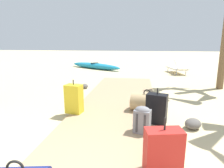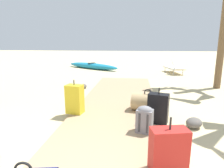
{
  "view_description": "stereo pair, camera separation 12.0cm",
  "coord_description": "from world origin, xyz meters",
  "px_view_note": "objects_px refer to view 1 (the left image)",
  "views": [
    {
      "loc": [
        0.51,
        -0.74,
        1.63
      ],
      "look_at": [
        -0.17,
        4.0,
        0.55
      ],
      "focal_mm": 30.32,
      "sensor_mm": 36.0,
      "label": 1
    },
    {
      "loc": [
        0.39,
        -0.76,
        1.63
      ],
      "look_at": [
        -0.17,
        4.0,
        0.55
      ],
      "focal_mm": 30.32,
      "sensor_mm": 36.0,
      "label": 2
    }
  ],
  "objects_px": {
    "suitcase_yellow": "(74,99)",
    "backpack_grey": "(142,119)",
    "duffel_bag_tan": "(147,103)",
    "suitcase_black": "(157,109)",
    "lounge_chair": "(178,67)",
    "suitcase_red": "(163,151)",
    "kayak": "(95,66)"
  },
  "relations": [
    {
      "from": "lounge_chair",
      "to": "kayak",
      "type": "xyz_separation_m",
      "value": [
        -4.67,
        1.16,
        -0.15
      ]
    },
    {
      "from": "suitcase_red",
      "to": "lounge_chair",
      "type": "relative_size",
      "value": 0.42
    },
    {
      "from": "suitcase_black",
      "to": "duffel_bag_tan",
      "type": "bearing_deg",
      "value": 104.39
    },
    {
      "from": "backpack_grey",
      "to": "kayak",
      "type": "distance_m",
      "value": 8.63
    },
    {
      "from": "suitcase_black",
      "to": "kayak",
      "type": "height_order",
      "value": "suitcase_black"
    },
    {
      "from": "suitcase_yellow",
      "to": "kayak",
      "type": "xyz_separation_m",
      "value": [
        -1.28,
        7.42,
        -0.22
      ]
    },
    {
      "from": "suitcase_yellow",
      "to": "lounge_chair",
      "type": "relative_size",
      "value": 0.45
    },
    {
      "from": "suitcase_yellow",
      "to": "suitcase_red",
      "type": "xyz_separation_m",
      "value": [
        1.71,
        -1.74,
        -0.04
      ]
    },
    {
      "from": "suitcase_yellow",
      "to": "suitcase_red",
      "type": "distance_m",
      "value": 2.44
    },
    {
      "from": "backpack_grey",
      "to": "suitcase_red",
      "type": "bearing_deg",
      "value": -76.77
    },
    {
      "from": "suitcase_black",
      "to": "duffel_bag_tan",
      "type": "xyz_separation_m",
      "value": [
        -0.16,
        0.63,
        -0.09
      ]
    },
    {
      "from": "suitcase_yellow",
      "to": "duffel_bag_tan",
      "type": "bearing_deg",
      "value": 11.11
    },
    {
      "from": "suitcase_black",
      "to": "lounge_chair",
      "type": "distance_m",
      "value": 6.78
    },
    {
      "from": "suitcase_yellow",
      "to": "suitcase_red",
      "type": "relative_size",
      "value": 1.07
    },
    {
      "from": "kayak",
      "to": "suitcase_red",
      "type": "bearing_deg",
      "value": -71.94
    },
    {
      "from": "suitcase_yellow",
      "to": "suitcase_red",
      "type": "height_order",
      "value": "suitcase_yellow"
    },
    {
      "from": "suitcase_red",
      "to": "suitcase_black",
      "type": "bearing_deg",
      "value": 88.24
    },
    {
      "from": "kayak",
      "to": "suitcase_yellow",
      "type": "bearing_deg",
      "value": -80.25
    },
    {
      "from": "suitcase_red",
      "to": "kayak",
      "type": "bearing_deg",
      "value": 108.06
    },
    {
      "from": "suitcase_black",
      "to": "duffel_bag_tan",
      "type": "height_order",
      "value": "suitcase_black"
    },
    {
      "from": "suitcase_yellow",
      "to": "suitcase_red",
      "type": "bearing_deg",
      "value": -45.48
    },
    {
      "from": "suitcase_black",
      "to": "suitcase_red",
      "type": "height_order",
      "value": "suitcase_black"
    },
    {
      "from": "backpack_grey",
      "to": "lounge_chair",
      "type": "height_order",
      "value": "lounge_chair"
    },
    {
      "from": "duffel_bag_tan",
      "to": "lounge_chair",
      "type": "relative_size",
      "value": 0.46
    },
    {
      "from": "suitcase_black",
      "to": "duffel_bag_tan",
      "type": "distance_m",
      "value": 0.65
    },
    {
      "from": "lounge_chair",
      "to": "duffel_bag_tan",
      "type": "bearing_deg",
      "value": -106.82
    },
    {
      "from": "suitcase_black",
      "to": "backpack_grey",
      "type": "height_order",
      "value": "suitcase_black"
    },
    {
      "from": "suitcase_yellow",
      "to": "backpack_grey",
      "type": "distance_m",
      "value": 1.66
    },
    {
      "from": "suitcase_yellow",
      "to": "suitcase_black",
      "type": "bearing_deg",
      "value": -10.16
    },
    {
      "from": "suitcase_black",
      "to": "suitcase_yellow",
      "type": "xyz_separation_m",
      "value": [
        -1.76,
        0.31,
        0.03
      ]
    },
    {
      "from": "suitcase_red",
      "to": "backpack_grey",
      "type": "bearing_deg",
      "value": 103.23
    },
    {
      "from": "suitcase_black",
      "to": "kayak",
      "type": "distance_m",
      "value": 8.31
    }
  ]
}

